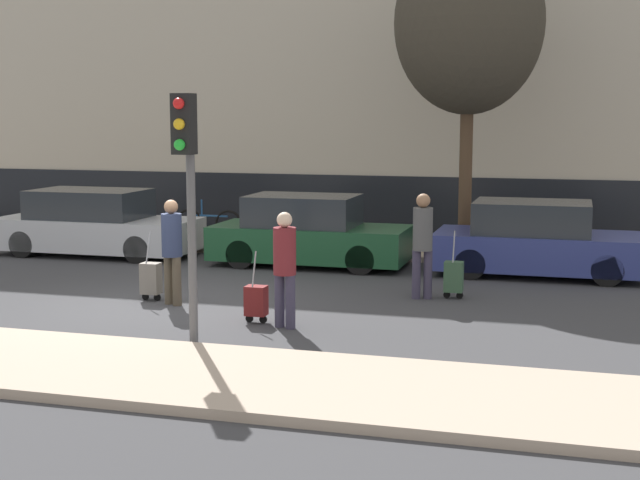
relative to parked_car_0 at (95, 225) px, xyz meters
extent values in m
plane|color=#38383A|center=(3.91, -4.57, -0.69)|extent=(80.00, 80.00, 0.00)
cube|color=tan|center=(3.91, -8.32, -0.63)|extent=(28.00, 2.50, 0.12)
cube|color=tan|center=(3.91, 2.43, -0.63)|extent=(28.00, 3.00, 0.12)
cube|color=#B7AD99|center=(3.91, 6.14, 4.54)|extent=(28.00, 3.02, 10.45)
cube|color=black|center=(3.91, 4.61, 0.11)|extent=(27.44, 0.06, 1.60)
cube|color=#B7BABF|center=(0.05, 0.00, -0.19)|extent=(4.57, 1.82, 0.70)
cube|color=#23282D|center=(-0.13, 0.00, 0.48)|extent=(2.51, 1.60, 0.64)
cylinder|color=black|center=(1.47, -0.82, -0.39)|extent=(0.60, 0.18, 0.60)
cylinder|color=black|center=(1.47, 0.82, -0.39)|extent=(0.60, 0.18, 0.60)
cylinder|color=black|center=(-1.36, -0.82, -0.39)|extent=(0.60, 0.18, 0.60)
cylinder|color=black|center=(-1.36, 0.82, -0.39)|extent=(0.60, 0.18, 0.60)
cube|color=#194728|center=(5.11, -0.05, -0.19)|extent=(4.11, 1.75, 0.70)
cube|color=#23282D|center=(4.95, -0.05, 0.48)|extent=(2.26, 1.54, 0.64)
cylinder|color=black|center=(6.39, -0.84, -0.39)|extent=(0.60, 0.18, 0.60)
cylinder|color=black|center=(6.39, 0.73, -0.39)|extent=(0.60, 0.18, 0.60)
cylinder|color=black|center=(3.84, -0.84, -0.39)|extent=(0.60, 0.18, 0.60)
cylinder|color=black|center=(3.84, 0.73, -0.39)|extent=(0.60, 0.18, 0.60)
cube|color=navy|center=(9.82, 0.07, -0.19)|extent=(4.08, 1.84, 0.70)
cube|color=#23282D|center=(9.65, 0.07, 0.47)|extent=(2.24, 1.62, 0.63)
cylinder|color=black|center=(11.08, -0.76, -0.39)|extent=(0.60, 0.18, 0.60)
cylinder|color=black|center=(11.08, 0.90, -0.39)|extent=(0.60, 0.18, 0.60)
cylinder|color=black|center=(8.55, -0.76, -0.39)|extent=(0.60, 0.18, 0.60)
cylinder|color=black|center=(8.55, 0.90, -0.39)|extent=(0.60, 0.18, 0.60)
cylinder|color=#4C4233|center=(3.93, -4.42, -0.27)|extent=(0.15, 0.15, 0.82)
cylinder|color=#4C4233|center=(4.11, -4.50, -0.27)|extent=(0.15, 0.15, 0.82)
cylinder|color=#283351|center=(4.02, -4.46, 0.49)|extent=(0.34, 0.34, 0.72)
sphere|color=#936B4C|center=(4.02, -4.46, 0.97)|extent=(0.23, 0.23, 0.23)
cube|color=slate|center=(3.51, -4.25, -0.30)|extent=(0.32, 0.24, 0.53)
cylinder|color=black|center=(3.40, -4.25, -0.63)|extent=(0.12, 0.03, 0.12)
cylinder|color=black|center=(3.62, -4.25, -0.63)|extent=(0.12, 0.03, 0.12)
cylinder|color=gray|center=(3.51, -4.32, 0.24)|extent=(0.02, 0.19, 0.53)
cylinder|color=#383347|center=(6.24, -5.46, -0.28)|extent=(0.15, 0.15, 0.81)
cylinder|color=#383347|center=(6.43, -5.52, -0.28)|extent=(0.15, 0.15, 0.81)
cylinder|color=maroon|center=(6.34, -5.49, 0.48)|extent=(0.34, 0.34, 0.70)
sphere|color=beige|center=(6.34, -5.49, 0.94)|extent=(0.23, 0.23, 0.23)
cube|color=maroon|center=(5.81, -5.31, -0.34)|extent=(0.32, 0.24, 0.46)
cylinder|color=black|center=(5.70, -5.31, -0.63)|extent=(0.12, 0.03, 0.12)
cylinder|color=black|center=(5.93, -5.31, -0.63)|extent=(0.12, 0.03, 0.12)
cylinder|color=gray|center=(5.81, -5.39, 0.16)|extent=(0.02, 0.19, 0.53)
cylinder|color=#383347|center=(8.05, -2.79, -0.26)|extent=(0.15, 0.15, 0.85)
cylinder|color=#383347|center=(7.86, -2.85, -0.26)|extent=(0.15, 0.15, 0.85)
cylinder|color=#4C4C4C|center=(7.95, -2.82, 0.53)|extent=(0.34, 0.34, 0.74)
sphere|color=#936B4C|center=(7.95, -2.82, 1.02)|extent=(0.24, 0.24, 0.24)
cube|color=#335138|center=(8.48, -2.65, -0.30)|extent=(0.32, 0.24, 0.53)
cylinder|color=black|center=(8.37, -2.65, -0.63)|extent=(0.12, 0.03, 0.12)
cylinder|color=black|center=(8.59, -2.65, -0.63)|extent=(0.12, 0.03, 0.12)
cylinder|color=gray|center=(8.48, -2.72, 0.24)|extent=(0.02, 0.19, 0.53)
cylinder|color=#515154|center=(5.45, -6.82, 1.04)|extent=(0.12, 0.12, 3.44)
cube|color=black|center=(5.45, -7.00, 2.36)|extent=(0.28, 0.24, 0.80)
sphere|color=red|center=(5.45, -7.15, 2.62)|extent=(0.15, 0.15, 0.15)
sphere|color=gold|center=(5.45, -7.15, 2.36)|extent=(0.15, 0.15, 0.15)
sphere|color=green|center=(5.45, -7.15, 2.09)|extent=(0.15, 0.15, 0.15)
torus|color=black|center=(2.27, 2.44, -0.21)|extent=(0.72, 0.06, 0.72)
torus|color=black|center=(1.22, 2.44, -0.21)|extent=(0.72, 0.06, 0.72)
cylinder|color=navy|center=(1.74, 2.44, -0.01)|extent=(1.00, 0.05, 0.05)
cylinder|color=navy|center=(1.55, 2.44, 0.19)|extent=(0.04, 0.04, 0.40)
cylinder|color=#4C3826|center=(8.15, 1.54, 1.20)|extent=(0.28, 0.28, 3.52)
ellipsoid|color=#383328|center=(8.15, 1.54, 4.41)|extent=(3.17, 3.17, 3.88)
camera|label=1|loc=(10.43, -17.86, 2.48)|focal=50.00mm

